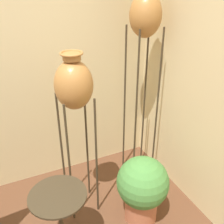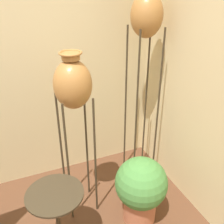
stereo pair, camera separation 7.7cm
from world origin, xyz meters
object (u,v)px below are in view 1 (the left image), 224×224
Objects in this scene: vase_stand_medium at (74,88)px; side_table at (60,211)px; potted_plant at (142,187)px; vase_stand_tall at (145,21)px.

vase_stand_medium is 2.51× the size of side_table.
side_table is 0.93× the size of potted_plant.
vase_stand_tall is 3.03× the size of potted_plant.
vase_stand_medium reaches higher than side_table.
vase_stand_medium is 2.34× the size of potted_plant.
vase_stand_tall is at bearing 17.89° from vase_stand_medium.
side_table is at bearing -126.78° from vase_stand_medium.
vase_stand_medium is at bearing 140.62° from potted_plant.
side_table is 0.80m from potted_plant.
vase_stand_tall reaches higher than side_table.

